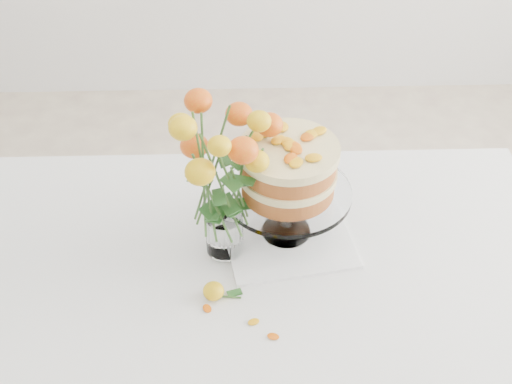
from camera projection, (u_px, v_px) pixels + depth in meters
table at (260, 298)px, 1.68m from camera, size 1.43×0.93×0.76m
napkin at (286, 233)px, 1.72m from camera, size 0.34×0.34×0.01m
cake_stand at (288, 174)px, 1.61m from camera, size 0.30×0.30×0.27m
rose_vase at (222, 166)px, 1.52m from camera, size 0.33×0.33×0.44m
loose_rose_near at (214, 291)px, 1.56m from camera, size 0.08×0.05×0.04m
stray_petal_a at (207, 309)px, 1.55m from camera, size 0.03×0.02×0.00m
stray_petal_b at (254, 322)px, 1.52m from camera, size 0.03×0.02×0.00m
stray_petal_c at (273, 337)px, 1.49m from camera, size 0.03×0.02×0.00m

